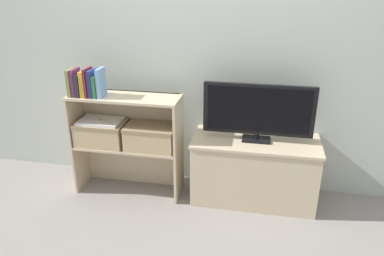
{
  "coord_description": "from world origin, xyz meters",
  "views": [
    {
      "loc": [
        0.52,
        -2.52,
        1.77
      ],
      "look_at": [
        0.0,
        0.15,
        0.63
      ],
      "focal_mm": 35.0,
      "sensor_mm": 36.0,
      "label": 1
    }
  ],
  "objects_px": {
    "book_skyblue": "(101,83)",
    "book_charcoal": "(80,85)",
    "tv": "(258,111)",
    "book_forest": "(97,86)",
    "book_olive": "(72,82)",
    "book_maroon": "(88,82)",
    "book_mustard": "(85,83)",
    "book_navy": "(92,83)",
    "storage_basket_right": "(151,136)",
    "storage_basket_left": "(102,132)",
    "book_plum": "(76,82)",
    "laptop": "(101,121)",
    "tv_stand": "(254,170)"
  },
  "relations": [
    {
      "from": "book_forest",
      "to": "book_navy",
      "type": "bearing_deg",
      "value": 180.0
    },
    {
      "from": "tv",
      "to": "book_maroon",
      "type": "relative_size",
      "value": 3.78
    },
    {
      "from": "book_charcoal",
      "to": "book_maroon",
      "type": "distance_m",
      "value": 0.07
    },
    {
      "from": "tv",
      "to": "storage_basket_right",
      "type": "height_order",
      "value": "tv"
    },
    {
      "from": "book_skyblue",
      "to": "storage_basket_right",
      "type": "distance_m",
      "value": 0.57
    },
    {
      "from": "storage_basket_right",
      "to": "book_mustard",
      "type": "bearing_deg",
      "value": -175.87
    },
    {
      "from": "book_skyblue",
      "to": "book_charcoal",
      "type": "bearing_deg",
      "value": 180.0
    },
    {
      "from": "book_skyblue",
      "to": "laptop",
      "type": "distance_m",
      "value": 0.34
    },
    {
      "from": "book_navy",
      "to": "storage_basket_right",
      "type": "relative_size",
      "value": 0.53
    },
    {
      "from": "tv",
      "to": "book_forest",
      "type": "height_order",
      "value": "book_forest"
    },
    {
      "from": "laptop",
      "to": "book_maroon",
      "type": "bearing_deg",
      "value": -145.25
    },
    {
      "from": "book_maroon",
      "to": "storage_basket_right",
      "type": "xyz_separation_m",
      "value": [
        0.48,
        0.04,
        -0.43
      ]
    },
    {
      "from": "storage_basket_right",
      "to": "tv_stand",
      "type": "bearing_deg",
      "value": 5.62
    },
    {
      "from": "book_plum",
      "to": "storage_basket_right",
      "type": "height_order",
      "value": "book_plum"
    },
    {
      "from": "tv",
      "to": "book_forest",
      "type": "bearing_deg",
      "value": -174.6
    },
    {
      "from": "storage_basket_right",
      "to": "book_plum",
      "type": "bearing_deg",
      "value": -176.39
    },
    {
      "from": "book_plum",
      "to": "book_navy",
      "type": "distance_m",
      "value": 0.14
    },
    {
      "from": "book_olive",
      "to": "book_mustard",
      "type": "bearing_deg",
      "value": 0.0
    },
    {
      "from": "book_navy",
      "to": "book_charcoal",
      "type": "bearing_deg",
      "value": 180.0
    },
    {
      "from": "tv",
      "to": "storage_basket_left",
      "type": "bearing_deg",
      "value": -176.34
    },
    {
      "from": "book_plum",
      "to": "book_forest",
      "type": "relative_size",
      "value": 1.26
    },
    {
      "from": "book_olive",
      "to": "storage_basket_right",
      "type": "bearing_deg",
      "value": 3.42
    },
    {
      "from": "book_forest",
      "to": "laptop",
      "type": "bearing_deg",
      "value": 115.19
    },
    {
      "from": "book_mustard",
      "to": "storage_basket_left",
      "type": "bearing_deg",
      "value": 23.68
    },
    {
      "from": "book_olive",
      "to": "book_mustard",
      "type": "distance_m",
      "value": 0.11
    },
    {
      "from": "book_plum",
      "to": "laptop",
      "type": "height_order",
      "value": "book_plum"
    },
    {
      "from": "storage_basket_left",
      "to": "laptop",
      "type": "relative_size",
      "value": 1.18
    },
    {
      "from": "book_forest",
      "to": "book_mustard",
      "type": "bearing_deg",
      "value": 180.0
    },
    {
      "from": "tv",
      "to": "laptop",
      "type": "distance_m",
      "value": 1.28
    },
    {
      "from": "tv_stand",
      "to": "laptop",
      "type": "xyz_separation_m",
      "value": [
        -1.27,
        -0.08,
        0.37
      ]
    },
    {
      "from": "book_charcoal",
      "to": "book_plum",
      "type": "bearing_deg",
      "value": 180.0
    },
    {
      "from": "book_forest",
      "to": "laptop",
      "type": "height_order",
      "value": "book_forest"
    },
    {
      "from": "book_forest",
      "to": "storage_basket_right",
      "type": "xyz_separation_m",
      "value": [
        0.41,
        0.04,
        -0.4
      ]
    },
    {
      "from": "tv",
      "to": "book_charcoal",
      "type": "bearing_deg",
      "value": -175.15
    },
    {
      "from": "book_olive",
      "to": "book_maroon",
      "type": "relative_size",
      "value": 0.95
    },
    {
      "from": "book_mustard",
      "to": "storage_basket_left",
      "type": "xyz_separation_m",
      "value": [
        0.08,
        0.04,
        -0.42
      ]
    },
    {
      "from": "book_navy",
      "to": "book_olive",
      "type": "bearing_deg",
      "value": 180.0
    },
    {
      "from": "book_charcoal",
      "to": "book_mustard",
      "type": "height_order",
      "value": "book_mustard"
    },
    {
      "from": "book_olive",
      "to": "book_charcoal",
      "type": "distance_m",
      "value": 0.07
    },
    {
      "from": "book_charcoal",
      "to": "book_forest",
      "type": "bearing_deg",
      "value": 0.0
    },
    {
      "from": "tv",
      "to": "book_navy",
      "type": "height_order",
      "value": "book_navy"
    },
    {
      "from": "book_maroon",
      "to": "book_forest",
      "type": "height_order",
      "value": "book_maroon"
    },
    {
      "from": "book_charcoal",
      "to": "book_maroon",
      "type": "xyz_separation_m",
      "value": [
        0.07,
        0.0,
        0.02
      ]
    },
    {
      "from": "book_olive",
      "to": "book_forest",
      "type": "relative_size",
      "value": 1.25
    },
    {
      "from": "book_charcoal",
      "to": "book_mustard",
      "type": "xyz_separation_m",
      "value": [
        0.04,
        0.0,
        0.01
      ]
    },
    {
      "from": "tv_stand",
      "to": "book_skyblue",
      "type": "relative_size",
      "value": 4.39
    },
    {
      "from": "book_charcoal",
      "to": "book_skyblue",
      "type": "bearing_deg",
      "value": 0.0
    },
    {
      "from": "book_navy",
      "to": "storage_basket_right",
      "type": "bearing_deg",
      "value": 4.72
    },
    {
      "from": "book_maroon",
      "to": "storage_basket_right",
      "type": "bearing_deg",
      "value": 4.4
    },
    {
      "from": "storage_basket_left",
      "to": "book_plum",
      "type": "bearing_deg",
      "value": -166.9
    }
  ]
}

